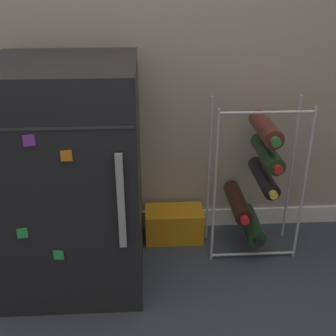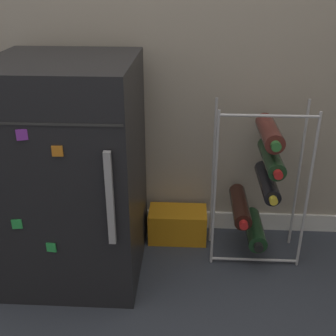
% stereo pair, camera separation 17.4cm
% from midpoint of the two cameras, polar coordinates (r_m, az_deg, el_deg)
% --- Properties ---
extents(ground_plane, '(14.00, 14.00, 0.00)m').
position_cam_midpoint_polar(ground_plane, '(1.71, 8.10, -19.31)').
color(ground_plane, '#333842').
extents(mini_fridge, '(0.54, 0.57, 0.91)m').
position_cam_midpoint_polar(mini_fridge, '(1.72, -10.11, -0.65)').
color(mini_fridge, black).
rests_on(mini_fridge, ground_plane).
extents(wine_rack, '(0.39, 0.32, 0.71)m').
position_cam_midpoint_polar(wine_rack, '(1.87, 14.97, -2.06)').
color(wine_rack, '#B2B2B7').
rests_on(wine_rack, ground_plane).
extents(soda_box, '(0.28, 0.15, 0.15)m').
position_cam_midpoint_polar(soda_box, '(2.06, 3.75, -7.70)').
color(soda_box, orange).
rests_on(soda_box, ground_plane).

